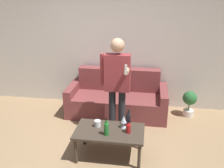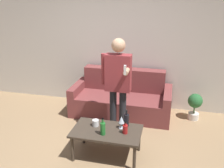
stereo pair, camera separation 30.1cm
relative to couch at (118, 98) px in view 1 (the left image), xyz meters
name	(u,v)px [view 1 (the left image)]	position (x,y,z in m)	size (l,w,h in m)	color
ground_plane	(83,168)	(-0.25, -1.74, -0.29)	(16.00, 16.00, 0.00)	#997A56
wall_back	(108,40)	(-0.25, 0.44, 1.06)	(8.00, 0.06, 2.70)	silver
couch	(118,98)	(0.00, 0.00, 0.00)	(1.88, 0.84, 0.84)	brown
coffee_table	(109,133)	(0.07, -1.41, 0.08)	(0.98, 0.56, 0.42)	#3D3328
bottle_orange	(128,119)	(0.32, -1.23, 0.23)	(0.07, 0.07, 0.26)	black
bottle_green	(106,129)	(0.05, -1.53, 0.23)	(0.07, 0.07, 0.24)	#23752D
bottle_dark	(128,128)	(0.34, -1.43, 0.20)	(0.07, 0.07, 0.17)	#B21E1E
wine_glass_near	(124,120)	(0.26, -1.30, 0.26)	(0.08, 0.08, 0.19)	silver
cup_on_table	(97,124)	(-0.12, -1.33, 0.18)	(0.09, 0.09, 0.09)	white
person_standing_front	(117,80)	(0.09, -0.77, 0.66)	(0.47, 0.42, 1.62)	#232328
potted_plant	(189,101)	(1.37, 0.05, 0.02)	(0.27, 0.27, 0.51)	silver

